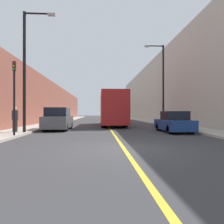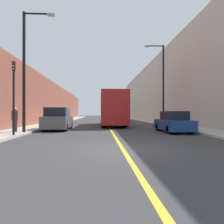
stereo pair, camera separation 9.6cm
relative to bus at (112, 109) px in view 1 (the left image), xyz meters
The scene contains 13 objects.
ground_plane 15.89m from the bus, 91.76° to the right, with size 200.00×200.00×0.00m, color #38383A.
sidewalk_left 16.18m from the bus, 117.70° to the left, with size 2.53×72.00×0.14m, color #B2AA9E.
sidewalk_right 15.75m from the bus, 65.46° to the left, with size 2.53×72.00×0.14m, color #B2AA9E.
building_row_left 17.87m from the bus, 127.03° to the left, with size 4.00×72.00×6.31m, color brown.
building_row_right 17.60m from the bus, 55.54° to the left, with size 4.00×72.00×10.67m, color #B7B2A3.
road_center_line 14.36m from the bus, 91.96° to the left, with size 0.16×72.00×0.01m, color gold.
bus is the anchor object (origin of this frame).
parked_suv_left 7.85m from the bus, 128.87° to the right, with size 1.95×4.50×1.87m.
car_right_near 9.48m from the bus, 64.30° to the right, with size 1.79×4.46×1.56m.
street_lamp_left 11.73m from the bus, 123.84° to the right, with size 2.16×0.24×8.11m.
street_lamp_right 6.28m from the bus, 10.44° to the right, with size 2.16×0.24×8.69m.
traffic_light 13.15m from the bus, 119.17° to the right, with size 0.16×0.18×4.29m.
pedestrian 11.71m from the bus, 128.16° to the right, with size 0.37×0.24×1.70m.
Camera 1 is at (-1.01, -8.66, 1.46)m, focal length 35.00 mm.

